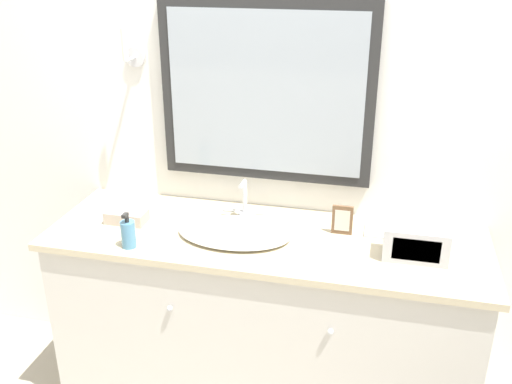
{
  "coord_description": "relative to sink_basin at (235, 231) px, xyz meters",
  "views": [
    {
      "loc": [
        0.47,
        -1.8,
        2.05
      ],
      "look_at": [
        -0.04,
        0.32,
        1.11
      ],
      "focal_mm": 40.0,
      "sensor_mm": 36.0,
      "label": 1
    }
  ],
  "objects": [
    {
      "name": "wall_back",
      "position": [
        0.12,
        0.36,
        0.35
      ],
      "size": [
        8.0,
        0.18,
        2.55
      ],
      "color": "white",
      "rests_on": "ground_plane"
    },
    {
      "name": "vanity_counter",
      "position": [
        0.13,
        0.02,
        -0.47
      ],
      "size": [
        1.88,
        0.62,
        0.91
      ],
      "color": "beige",
      "rests_on": "ground_plane"
    },
    {
      "name": "sink_basin",
      "position": [
        0.0,
        0.0,
        0.0
      ],
      "size": [
        0.49,
        0.37,
        0.19
      ],
      "color": "silver",
      "rests_on": "vanity_counter"
    },
    {
      "name": "soap_bottle",
      "position": [
        -0.4,
        -0.2,
        0.04
      ],
      "size": [
        0.06,
        0.06,
        0.16
      ],
      "color": "teal",
      "rests_on": "vanity_counter"
    },
    {
      "name": "appliance_box",
      "position": [
        0.75,
        -0.03,
        0.05
      ],
      "size": [
        0.25,
        0.13,
        0.14
      ],
      "color": "#BCBCC1",
      "rests_on": "vanity_counter"
    },
    {
      "name": "picture_frame",
      "position": [
        0.44,
        0.12,
        0.05
      ],
      "size": [
        0.09,
        0.01,
        0.13
      ],
      "color": "brown",
      "rests_on": "vanity_counter"
    },
    {
      "name": "hand_towel_near_sink",
      "position": [
        -0.51,
        0.01,
        0.01
      ],
      "size": [
        0.18,
        0.1,
        0.05
      ],
      "color": "#B7A899",
      "rests_on": "vanity_counter"
    },
    {
      "name": "metal_tray",
      "position": [
        0.62,
        0.17,
        -0.01
      ],
      "size": [
        0.15,
        0.12,
        0.01
      ],
      "color": "silver",
      "rests_on": "vanity_counter"
    }
  ]
}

